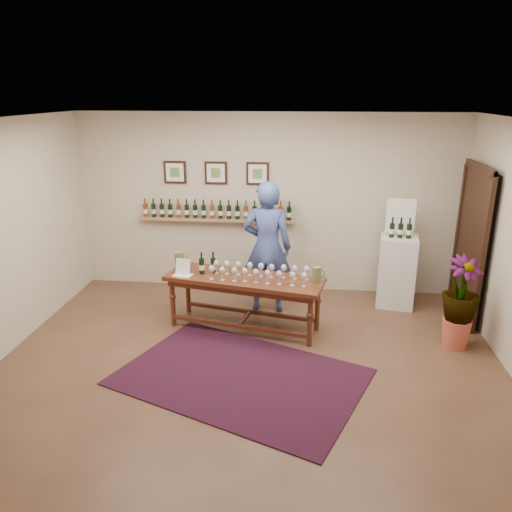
# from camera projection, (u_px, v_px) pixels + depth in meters

# --- Properties ---
(ground) EXTENTS (6.00, 6.00, 0.00)m
(ground) POSITION_uv_depth(u_px,v_px,m) (249.00, 365.00, 5.92)
(ground) COLOR #523424
(ground) RESTS_ON ground
(room_shell) EXTENTS (6.00, 6.00, 6.00)m
(room_shell) POSITION_uv_depth(u_px,v_px,m) (411.00, 236.00, 7.11)
(room_shell) COLOR beige
(room_shell) RESTS_ON ground
(rug) EXTENTS (3.13, 2.65, 0.01)m
(rug) POSITION_uv_depth(u_px,v_px,m) (240.00, 377.00, 5.66)
(rug) COLOR #4C0D16
(rug) RESTS_ON ground
(tasting_table) EXTENTS (2.19, 1.09, 0.74)m
(tasting_table) POSITION_uv_depth(u_px,v_px,m) (244.00, 285.00, 6.65)
(tasting_table) COLOR #4D1B13
(tasting_table) RESTS_ON ground
(table_glasses) EXTENTS (1.43, 0.47, 0.19)m
(table_glasses) POSITION_uv_depth(u_px,v_px,m) (259.00, 272.00, 6.50)
(table_glasses) COLOR silver
(table_glasses) RESTS_ON tasting_table
(table_bottles) EXTENTS (0.34, 0.26, 0.32)m
(table_bottles) POSITION_uv_depth(u_px,v_px,m) (207.00, 262.00, 6.70)
(table_bottles) COLOR black
(table_bottles) RESTS_ON tasting_table
(pitcher_left) EXTENTS (0.18, 0.18, 0.24)m
(pitcher_left) POSITION_uv_depth(u_px,v_px,m) (179.00, 260.00, 6.90)
(pitcher_left) COLOR #65653F
(pitcher_left) RESTS_ON tasting_table
(pitcher_right) EXTENTS (0.15, 0.15, 0.21)m
(pitcher_right) POSITION_uv_depth(u_px,v_px,m) (317.00, 275.00, 6.41)
(pitcher_right) COLOR #65653F
(pitcher_right) RESTS_ON tasting_table
(menu_card) EXTENTS (0.27, 0.22, 0.22)m
(menu_card) POSITION_uv_depth(u_px,v_px,m) (183.00, 267.00, 6.66)
(menu_card) COLOR white
(menu_card) RESTS_ON tasting_table
(display_pedestal) EXTENTS (0.61, 0.61, 1.06)m
(display_pedestal) POSITION_uv_depth(u_px,v_px,m) (397.00, 271.00, 7.44)
(display_pedestal) COLOR silver
(display_pedestal) RESTS_ON ground
(pedestal_bottles) EXTENTS (0.31, 0.13, 0.30)m
(pedestal_bottles) POSITION_uv_depth(u_px,v_px,m) (401.00, 228.00, 7.19)
(pedestal_bottles) COLOR black
(pedestal_bottles) RESTS_ON display_pedestal
(info_sign) EXTENTS (0.41, 0.08, 0.57)m
(info_sign) POSITION_uv_depth(u_px,v_px,m) (401.00, 216.00, 7.30)
(info_sign) COLOR white
(info_sign) RESTS_ON display_pedestal
(potted_plant) EXTENTS (0.71, 0.71, 1.03)m
(potted_plant) POSITION_uv_depth(u_px,v_px,m) (460.00, 303.00, 6.16)
(potted_plant) COLOR #C95643
(potted_plant) RESTS_ON ground
(person) EXTENTS (0.72, 0.49, 1.92)m
(person) POSITION_uv_depth(u_px,v_px,m) (267.00, 247.00, 7.14)
(person) COLOR #394987
(person) RESTS_ON ground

